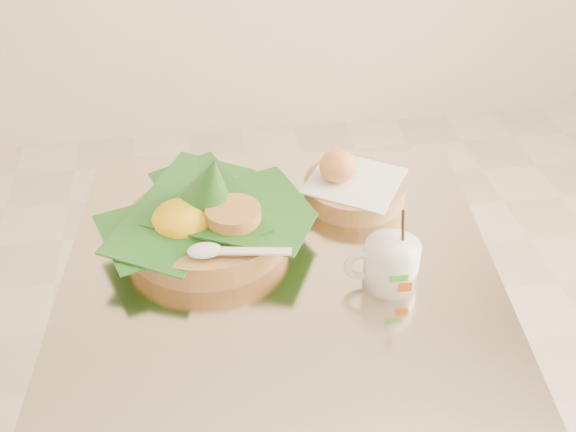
{
  "coord_description": "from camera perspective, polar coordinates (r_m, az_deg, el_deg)",
  "views": [
    {
      "loc": [
        0.03,
        -0.91,
        1.5
      ],
      "look_at": [
        0.17,
        0.03,
        0.82
      ],
      "focal_mm": 45.0,
      "sensor_mm": 36.0,
      "label": 1
    }
  ],
  "objects": [
    {
      "name": "coffee_mug",
      "position": [
        1.13,
        8.05,
        -3.69
      ],
      "size": [
        0.12,
        0.09,
        0.15
      ],
      "rotation": [
        0.0,
        0.0,
        -0.02
      ],
      "color": "white",
      "rests_on": "cafe_table"
    },
    {
      "name": "bread_basket",
      "position": [
        1.32,
        5.07,
        2.42
      ],
      "size": [
        0.22,
        0.22,
        0.1
      ],
      "rotation": [
        0.0,
        0.0,
        0.24
      ],
      "color": "tan",
      "rests_on": "cafe_table"
    },
    {
      "name": "rice_basket",
      "position": [
        1.21,
        -6.46,
        -0.13
      ],
      "size": [
        0.34,
        0.34,
        0.17
      ],
      "rotation": [
        0.0,
        0.0,
        0.15
      ],
      "color": "tan",
      "rests_on": "cafe_table"
    },
    {
      "name": "cafe_table",
      "position": [
        1.34,
        -0.54,
        -11.04
      ],
      "size": [
        0.77,
        0.77,
        0.75
      ],
      "rotation": [
        0.0,
        0.0,
        -0.1
      ],
      "color": "gray",
      "rests_on": "floor"
    }
  ]
}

